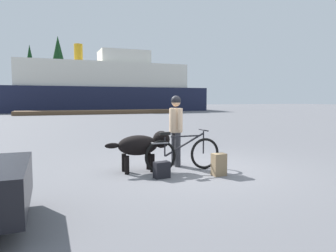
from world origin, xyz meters
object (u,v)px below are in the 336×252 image
object	(u,v)px
dog	(143,145)
backpack	(219,165)
ferry_boat	(105,88)
handbag_pannier	(162,170)
bicycle	(183,154)
person_cyclist	(176,124)

from	to	relation	value
dog	backpack	world-z (taller)	dog
backpack	ferry_boat	size ratio (longest dim) A/B	0.02
dog	backpack	size ratio (longest dim) A/B	3.15
handbag_pannier	ferry_boat	bearing A→B (deg)	81.92
bicycle	backpack	xyz separation A→B (m)	(0.54, -0.66, -0.15)
bicycle	ferry_boat	xyz separation A→B (m)	(4.57, 36.37, 2.70)
ferry_boat	backpack	bearing A→B (deg)	-96.22
dog	backpack	xyz separation A→B (m)	(1.38, -0.94, -0.36)
person_cyclist	dog	world-z (taller)	person_cyclist
backpack	ferry_boat	distance (m)	37.36
bicycle	backpack	bearing A→B (deg)	-51.03
dog	ferry_boat	size ratio (longest dim) A/B	0.05
bicycle	person_cyclist	bearing A→B (deg)	83.36
bicycle	person_cyclist	xyz separation A→B (m)	(0.06, 0.55, 0.62)
handbag_pannier	ferry_boat	world-z (taller)	ferry_boat
person_cyclist	dog	size ratio (longest dim) A/B	1.15
bicycle	handbag_pannier	size ratio (longest dim) A/B	5.38
bicycle	backpack	size ratio (longest dim) A/B	3.85
person_cyclist	backpack	bearing A→B (deg)	-68.71
dog	backpack	bearing A→B (deg)	-34.35
person_cyclist	backpack	size ratio (longest dim) A/B	3.61
dog	ferry_boat	world-z (taller)	ferry_boat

